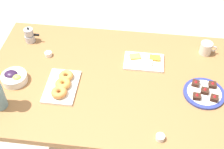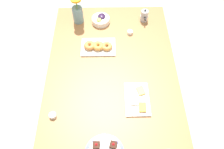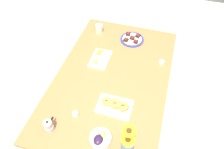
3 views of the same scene
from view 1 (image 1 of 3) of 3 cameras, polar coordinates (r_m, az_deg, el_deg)
The scene contains 10 objects.
ground_plane at distance 2.54m, azimuth 0.00°, elevation -12.44°, with size 6.00×6.00×0.00m, color beige.
dining_table at distance 2.01m, azimuth 0.00°, elevation -2.50°, with size 1.60×1.00×0.74m.
coffee_mug at distance 2.19m, azimuth 16.85°, elevation 4.65°, with size 0.11×0.08×0.09m.
grape_bowl at distance 2.01m, azimuth -17.49°, elevation -0.51°, with size 0.16×0.16×0.07m.
cheese_platter at distance 2.06m, azimuth 5.92°, elevation 2.41°, with size 0.26×0.17×0.03m.
croissant_platter at distance 1.91m, azimuth -9.09°, elevation -1.95°, with size 0.19×0.28×0.05m.
jam_cup_honey at distance 1.69m, azimuth 8.82°, elevation -11.27°, with size 0.05×0.05×0.03m.
jam_cup_berry at distance 2.14m, azimuth -11.58°, elevation 3.71°, with size 0.05×0.05×0.03m.
dessert_plate at distance 1.94m, azimuth 16.50°, elevation -3.22°, with size 0.25×0.25×0.05m.
moka_pot at distance 2.27m, azimuth -14.84°, elevation 6.91°, with size 0.11×0.07×0.12m.
Camera 1 is at (0.17, -1.34, 2.15)m, focal length 50.00 mm.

